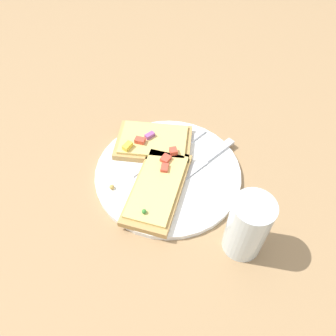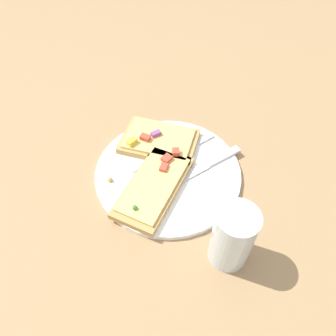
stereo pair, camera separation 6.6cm
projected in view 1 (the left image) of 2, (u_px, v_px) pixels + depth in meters
ground_plane at (168, 175)px, 0.68m from camera, size 4.00×4.00×0.00m
plate at (168, 173)px, 0.68m from camera, size 0.30×0.30×0.01m
fork at (169, 156)px, 0.69m from camera, size 0.06×0.20×0.01m
knife at (202, 162)px, 0.68m from camera, size 0.07×0.22×0.01m
pizza_slice_main at (158, 187)px, 0.63m from camera, size 0.15×0.21×0.03m
pizza_slice_corner at (153, 142)px, 0.71m from camera, size 0.19×0.17×0.03m
crumb_scatter at (134, 197)px, 0.62m from camera, size 0.13×0.02×0.01m
drinking_glass at (247, 227)px, 0.53m from camera, size 0.07×0.07×0.13m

